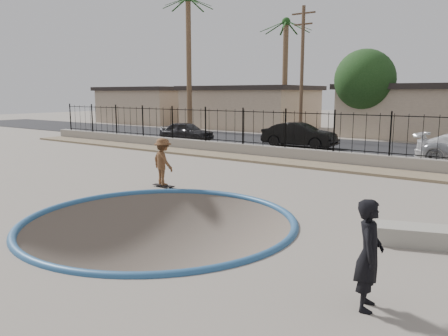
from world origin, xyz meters
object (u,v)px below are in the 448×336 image
videographer (369,255)px  car_b (299,135)px  skateboard (164,186)px  skater (163,164)px  car_a (187,131)px  concrete_ledge (415,235)px

videographer → car_b: size_ratio=0.38×
skateboard → skater: bearing=-3.0°
videographer → car_b: bearing=14.7°
car_a → car_b: 7.83m
skater → concrete_ledge: 8.56m
skater → car_a: skater is taller
skater → videographer: size_ratio=0.95×
concrete_ledge → car_b: 17.03m
concrete_ledge → car_b: car_b is taller
skater → skateboard: size_ratio=1.87×
skateboard → car_a: 14.63m
videographer → concrete_ledge: bearing=-13.3°
skateboard → concrete_ledge: 8.54m
concrete_ledge → videographer: bearing=-88.5°
skateboard → car_b: size_ratio=0.20×
skateboard → videographer: videographer is taller
concrete_ledge → car_b: size_ratio=0.36×
skateboard → car_b: (-1.27, 12.95, 0.71)m
videographer → car_a: 23.74m
skater → concrete_ledge: skater is taller
car_a → car_b: car_b is taller
skateboard → car_a: (-8.97, 11.54, 0.62)m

